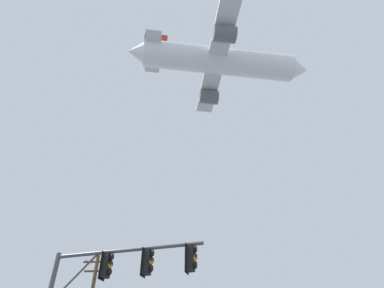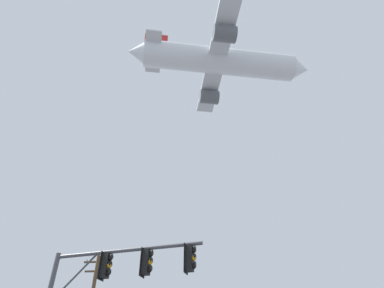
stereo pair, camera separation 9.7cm
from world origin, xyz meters
TOP-DOWN VIEW (x-y plane):
  - signal_pole_near at (-3.21, 6.40)m, footprint 6.16×1.42m
  - airplane at (2.31, 22.20)m, footprint 24.47×18.90m

SIDE VIEW (x-z plane):
  - signal_pole_near at x=-3.21m, z-range 1.58..7.26m
  - airplane at x=2.31m, z-range 32.21..38.89m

